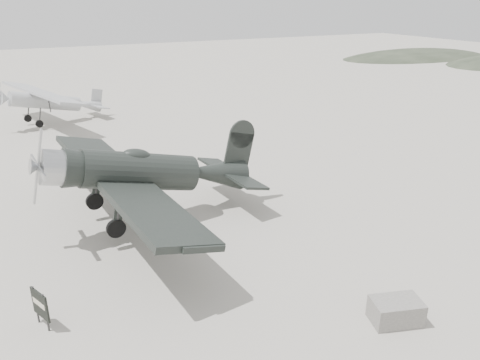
% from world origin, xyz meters
% --- Properties ---
extents(ground, '(160.00, 160.00, 0.00)m').
position_xyz_m(ground, '(0.00, 0.00, 0.00)').
color(ground, gray).
rests_on(ground, ground).
extents(hill_northeast, '(32.00, 16.00, 5.20)m').
position_xyz_m(hill_northeast, '(50.00, 40.00, 0.00)').
color(hill_northeast, '#293124').
rests_on(hill_northeast, ground).
extents(lowwing_monoplane, '(9.33, 13.05, 4.20)m').
position_xyz_m(lowwing_monoplane, '(-3.53, 3.21, 2.22)').
color(lowwing_monoplane, black).
rests_on(lowwing_monoplane, ground).
extents(highwing_monoplane, '(7.70, 10.72, 3.05)m').
position_xyz_m(highwing_monoplane, '(-5.43, 22.22, 1.91)').
color(highwing_monoplane, '#95989A').
rests_on(highwing_monoplane, ground).
extents(equipment_block, '(1.64, 1.28, 0.72)m').
position_xyz_m(equipment_block, '(0.90, -6.43, 0.36)').
color(equipment_block, '#65635E').
rests_on(equipment_block, ground).
extents(sign_board, '(0.38, 0.81, 1.24)m').
position_xyz_m(sign_board, '(-8.40, -2.00, 0.74)').
color(sign_board, '#333333').
rests_on(sign_board, ground).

